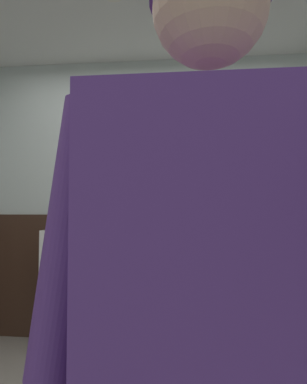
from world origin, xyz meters
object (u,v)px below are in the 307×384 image
urinal_middle (152,256)px  urinal_right (242,257)px  person (213,310)px  urinal_left (67,255)px

urinal_middle → urinal_right: (0.75, 0.00, 0.00)m
urinal_right → person: size_ratio=0.73×
urinal_left → urinal_middle: (0.75, 0.00, 0.00)m
urinal_left → person: 2.43m
urinal_left → person: size_ratio=0.73×
urinal_left → person: (1.09, -2.16, 0.23)m
urinal_middle → urinal_right: bearing=0.0°
urinal_right → urinal_middle: bearing=180.0°
person → urinal_right: bearing=79.2°
urinal_left → urinal_middle: 0.75m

